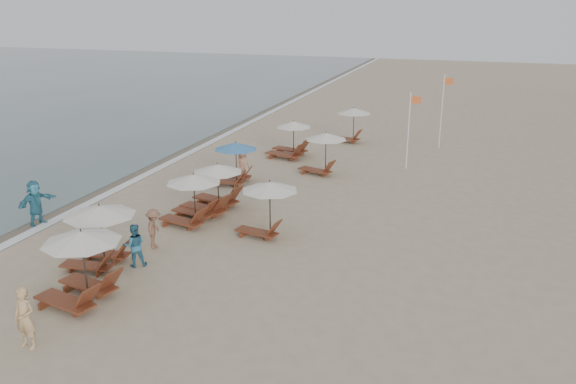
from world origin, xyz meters
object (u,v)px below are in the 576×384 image
(lounger_station_2, at_px, (190,198))
(beachgoer_mid_b, at_px, (154,229))
(lounger_station_4, at_px, (233,162))
(inland_station_2, at_px, (350,121))
(lounger_station_1, at_px, (97,233))
(beachgoer_far_b, at_px, (242,164))
(lounger_station_3, at_px, (212,189))
(flag_pole_near, at_px, (409,127))
(lounger_station_5, at_px, (289,141))
(inland_station_0, at_px, (265,200))
(beachgoer_near, at_px, (25,318))
(inland_station_1, at_px, (322,148))
(waterline_walker, at_px, (35,203))
(lounger_station_0, at_px, (78,267))
(beachgoer_mid_a, at_px, (135,245))

(lounger_station_2, bearing_deg, beachgoer_mid_b, -90.72)
(lounger_station_4, bearing_deg, inland_station_2, 72.10)
(lounger_station_1, bearing_deg, inland_station_2, 79.41)
(beachgoer_far_b, bearing_deg, lounger_station_3, -144.61)
(beachgoer_mid_b, relative_size, flag_pole_near, 0.36)
(lounger_station_5, bearing_deg, lounger_station_4, -99.12)
(inland_station_0, distance_m, beachgoer_near, 9.94)
(inland_station_0, xyz_separation_m, inland_station_1, (-0.24, 9.16, -0.06))
(inland_station_2, height_order, beachgoer_far_b, inland_station_2)
(lounger_station_1, distance_m, inland_station_2, 21.81)
(lounger_station_1, height_order, inland_station_2, lounger_station_1)
(lounger_station_2, xyz_separation_m, lounger_station_3, (0.21, 1.69, -0.11))
(lounger_station_1, bearing_deg, lounger_station_3, 79.56)
(lounger_station_1, relative_size, inland_station_2, 0.95)
(lounger_station_2, bearing_deg, lounger_station_1, -101.64)
(lounger_station_2, height_order, inland_station_0, inland_station_0)
(inland_station_0, relative_size, flag_pole_near, 0.60)
(inland_station_0, distance_m, waterline_walker, 9.63)
(beachgoer_mid_b, bearing_deg, lounger_station_1, 136.46)
(lounger_station_3, bearing_deg, inland_station_2, 79.34)
(lounger_station_2, height_order, inland_station_1, inland_station_1)
(lounger_station_1, height_order, beachgoer_near, lounger_station_1)
(lounger_station_3, bearing_deg, lounger_station_0, -91.56)
(inland_station_1, distance_m, beachgoer_near, 18.77)
(inland_station_2, bearing_deg, beachgoer_mid_a, -97.79)
(inland_station_0, bearing_deg, lounger_station_1, -135.29)
(lounger_station_0, xyz_separation_m, beachgoer_mid_a, (0.18, 2.77, -0.39))
(inland_station_2, xyz_separation_m, beachgoer_mid_a, (-2.87, -20.99, -0.59))
(lounger_station_0, xyz_separation_m, lounger_station_2, (0.04, 7.17, -0.08))
(lounger_station_4, bearing_deg, beachgoer_near, -87.30)
(inland_station_2, xyz_separation_m, flag_pole_near, (4.47, -5.32, 0.99))
(lounger_station_1, xyz_separation_m, beachgoer_near, (1.20, -4.90, -0.40))
(lounger_station_1, xyz_separation_m, lounger_station_3, (1.20, 6.53, -0.31))
(inland_station_0, bearing_deg, waterline_walker, -169.06)
(lounger_station_5, height_order, inland_station_1, inland_station_1)
(lounger_station_2, relative_size, beachgoer_mid_a, 1.69)
(lounger_station_1, relative_size, beachgoer_mid_b, 1.69)
(beachgoer_mid_b, bearing_deg, lounger_station_5, -20.10)
(lounger_station_1, height_order, beachgoer_far_b, lounger_station_1)
(waterline_walker, bearing_deg, beachgoer_near, -128.54)
(lounger_station_0, height_order, beachgoer_mid_a, lounger_station_0)
(lounger_station_0, relative_size, inland_station_0, 1.08)
(lounger_station_4, bearing_deg, inland_station_1, 39.48)
(lounger_station_1, bearing_deg, lounger_station_4, 87.41)
(inland_station_2, xyz_separation_m, beachgoer_mid_b, (-3.05, -19.40, -0.59))
(lounger_station_5, relative_size, beachgoer_near, 1.54)
(beachgoer_near, bearing_deg, lounger_station_3, 92.60)
(lounger_station_1, relative_size, beachgoer_mid_a, 1.67)
(lounger_station_0, bearing_deg, beachgoer_near, -84.73)
(beachgoer_mid_b, bearing_deg, lounger_station_0, 161.79)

